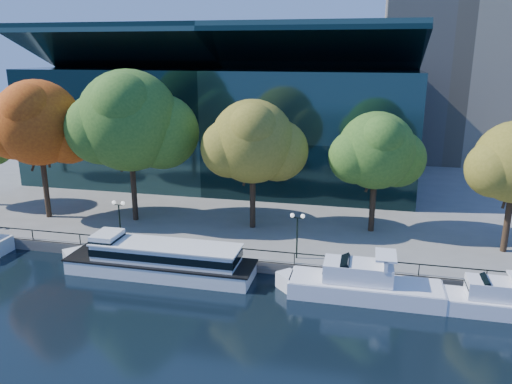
% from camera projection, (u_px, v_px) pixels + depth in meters
% --- Properties ---
extents(ground, '(160.00, 160.00, 0.00)m').
position_uv_depth(ground, '(168.00, 280.00, 41.26)').
color(ground, black).
rests_on(ground, ground).
extents(promenade, '(90.00, 67.08, 1.00)m').
position_uv_depth(promenade, '(262.00, 172.00, 75.22)').
color(promenade, slate).
rests_on(promenade, ground).
extents(railing, '(88.20, 0.08, 0.99)m').
position_uv_depth(railing, '(182.00, 243.00, 43.78)').
color(railing, black).
rests_on(railing, promenade).
extents(convention_building, '(50.00, 24.57, 21.43)m').
position_uv_depth(convention_building, '(227.00, 123.00, 69.58)').
color(convention_building, black).
rests_on(convention_building, ground).
extents(tour_boat, '(17.55, 3.92, 3.33)m').
position_uv_depth(tour_boat, '(156.00, 258.00, 41.98)').
color(tour_boat, white).
rests_on(tour_boat, ground).
extents(cruiser_near, '(12.76, 3.29, 3.70)m').
position_uv_depth(cruiser_near, '(358.00, 283.00, 38.08)').
color(cruiser_near, white).
rests_on(cruiser_near, ground).
extents(cruiser_far, '(9.79, 2.71, 3.20)m').
position_uv_depth(cruiser_far, '(494.00, 300.00, 35.81)').
color(cruiser_far, white).
rests_on(cruiser_far, ground).
extents(tree_1, '(10.96, 8.98, 14.52)m').
position_uv_depth(tree_1, '(39.00, 125.00, 50.90)').
color(tree_1, black).
rests_on(tree_1, promenade).
extents(tree_2, '(12.74, 10.45, 15.57)m').
position_uv_depth(tree_2, '(131.00, 123.00, 49.91)').
color(tree_2, black).
rests_on(tree_2, promenade).
extents(tree_3, '(10.18, 8.35, 12.85)m').
position_uv_depth(tree_3, '(254.00, 144.00, 48.12)').
color(tree_3, black).
rests_on(tree_3, promenade).
extents(tree_4, '(9.25, 7.59, 11.80)m').
position_uv_depth(tree_4, '(378.00, 152.00, 47.31)').
color(tree_4, black).
rests_on(tree_4, promenade).
extents(lamp_1, '(1.26, 0.36, 4.03)m').
position_uv_depth(lamp_1, '(119.00, 212.00, 45.78)').
color(lamp_1, black).
rests_on(lamp_1, promenade).
extents(lamp_2, '(1.26, 0.36, 4.03)m').
position_uv_depth(lamp_2, '(297.00, 225.00, 42.24)').
color(lamp_2, black).
rests_on(lamp_2, promenade).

